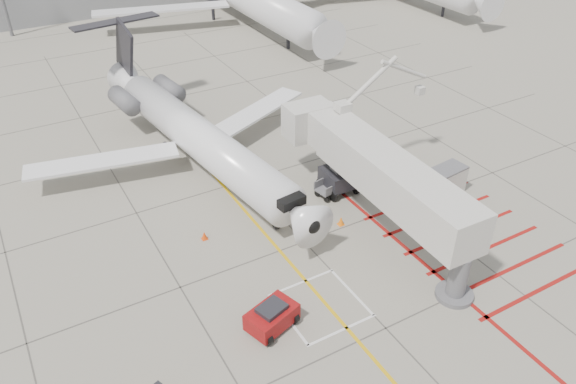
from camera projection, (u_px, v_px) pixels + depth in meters
ground_plane at (341, 281)px, 31.34m from camera, size 260.00×260.00×0.00m
regional_jet at (214, 131)px, 37.80m from camera, size 27.35×32.75×7.88m
jet_bridge at (392, 187)px, 32.80m from camera, size 8.86×17.92×7.08m
pushback_tug at (272, 316)px, 28.14m from camera, size 2.92×2.30×1.49m
baggage_cart at (330, 188)px, 38.08m from camera, size 2.11×1.54×1.22m
ground_power_unit at (446, 181)px, 38.10m from camera, size 2.67×1.74×2.00m
cone_nose at (204, 235)px, 34.30m from camera, size 0.39×0.39×0.54m
cone_side at (341, 221)px, 35.51m from camera, size 0.41×0.41×0.57m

